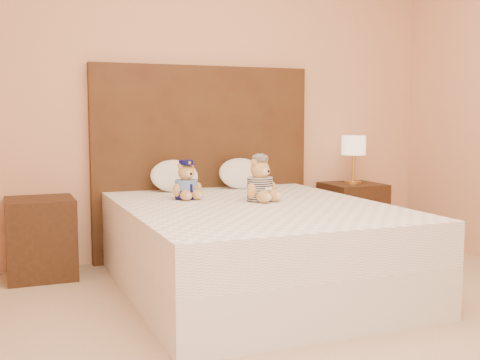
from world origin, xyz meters
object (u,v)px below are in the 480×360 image
Objects in this scene: teddy_prisoner at (260,179)px; pillow_right at (241,172)px; bed at (253,247)px; nightstand_left at (41,238)px; nightstand_right at (352,216)px; lamp at (354,148)px; teddy_police at (186,180)px; pillow_left at (174,174)px.

pillow_right is at bearing 57.46° from teddy_prisoner.
teddy_prisoner is (0.10, 0.12, 0.42)m from bed.
bed and nightstand_left have the same top height.
nightstand_right is at bearing 10.40° from teddy_prisoner.
teddy_prisoner is at bearing -149.35° from lamp.
teddy_police is (-0.33, 0.39, 0.41)m from bed.
pillow_left is at bearing 73.79° from teddy_police.
lamp is 1.53× the size of teddy_police.
nightstand_left is at bearing 180.00° from lamp.
teddy_police is 0.72m from pillow_right.
pillow_right is (0.25, 0.83, 0.40)m from bed.
nightstand_right is 1.50× the size of pillow_left.
pillow_left is at bearing 180.00° from pillow_right.
teddy_prisoner is at bearing -61.86° from pillow_left.
nightstand_right is 1.08m from pillow_right.
nightstand_left is at bearing 145.34° from teddy_police.
teddy_prisoner reaches higher than bed.
teddy_prisoner is 0.73m from pillow_right.
pillow_right reaches higher than bed.
pillow_left is (0.04, 0.44, -0.00)m from teddy_police.
teddy_police is at bearing -165.56° from nightstand_right.
nightstand_right is 1.89× the size of teddy_prisoner.
nightstand_left is 1.50× the size of pillow_left.
lamp is at bearing 3.47° from teddy_police.
teddy_police is (-1.58, -0.41, -0.17)m from lamp.
lamp reaches higher than pillow_left.
lamp is 1.10× the size of pillow_right.
nightstand_left is 1.09m from teddy_police.
teddy_prisoner reaches higher than pillow_left.
pillow_left is 0.54m from pillow_right.
teddy_police is at bearing 129.53° from bed.
teddy_prisoner is 0.81m from pillow_left.
pillow_right is (1.50, 0.03, 0.40)m from nightstand_left.
lamp is 1.64m from teddy_police.
nightstand_left is 1.89× the size of teddy_prisoner.
pillow_right is (-1.00, 0.03, -0.17)m from lamp.
pillow_right is at bearing 1.14° from nightstand_left.
pillow_left reaches higher than bed.
pillow_right is (-1.00, 0.03, 0.40)m from nightstand_right.
bed is 1.59m from lamp.
teddy_police is (-1.58, -0.41, 0.41)m from nightstand_right.
teddy_prisoner is at bearing -44.36° from teddy_police.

